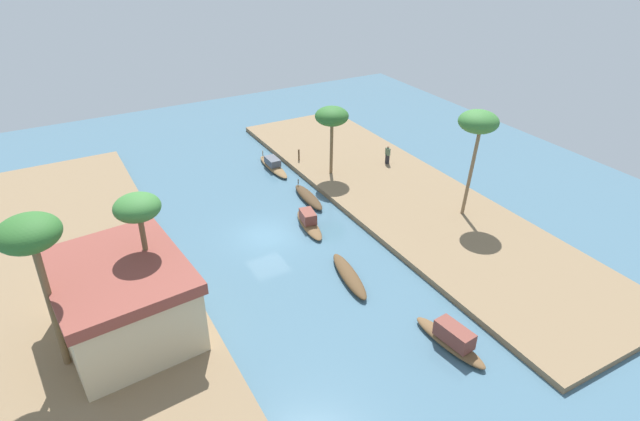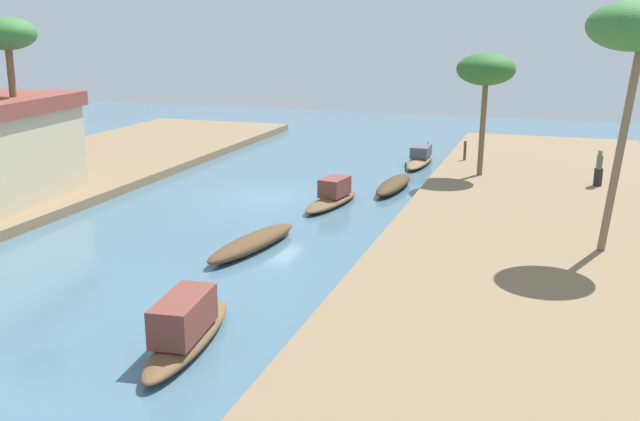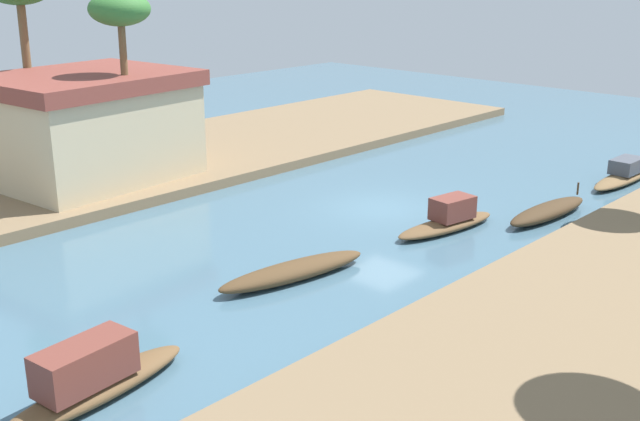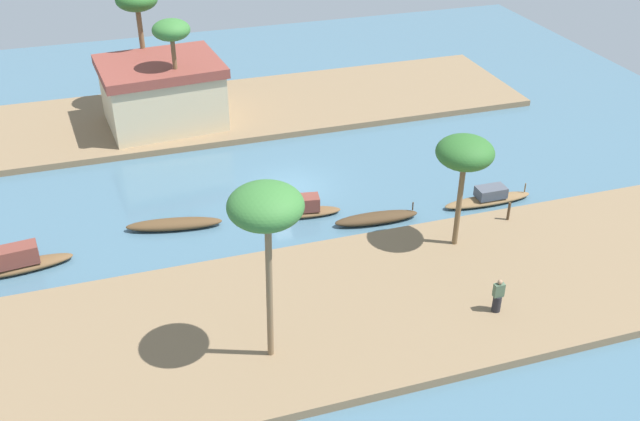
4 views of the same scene
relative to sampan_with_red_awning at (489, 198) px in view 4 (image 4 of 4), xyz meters
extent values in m
plane|color=#476B7F|center=(-9.55, 4.87, -0.33)|extent=(60.56, 60.56, 0.00)
cube|color=#846B4C|center=(-9.55, -6.44, -0.13)|extent=(37.95, 10.18, 0.40)
cube|color=#846B4C|center=(-9.55, 16.17, -0.13)|extent=(37.95, 10.18, 0.40)
ellipsoid|color=brown|center=(-0.04, 0.00, -0.14)|extent=(5.03, 1.06, 0.38)
cube|color=#4C515B|center=(0.09, 0.00, 0.34)|extent=(1.59, 0.91, 0.57)
cylinder|color=brown|center=(2.17, -0.02, 0.27)|extent=(0.07, 0.07, 0.52)
ellipsoid|color=#47331E|center=(-6.42, 0.01, -0.08)|extent=(4.46, 1.24, 0.51)
cylinder|color=#47331E|center=(-4.49, -0.11, 0.35)|extent=(0.07, 0.07, 0.46)
ellipsoid|color=brown|center=(-16.39, 2.56, -0.07)|extent=(4.90, 1.81, 0.51)
ellipsoid|color=brown|center=(-23.56, 1.05, -0.11)|extent=(4.61, 1.51, 0.44)
cube|color=brown|center=(-23.78, 1.03, 0.55)|extent=(2.13, 1.12, 0.88)
ellipsoid|color=brown|center=(-9.97, 1.83, -0.15)|extent=(4.36, 1.67, 0.37)
cube|color=brown|center=(-9.70, 1.79, 0.41)|extent=(1.55, 1.08, 0.74)
cylinder|color=#232328|center=(-4.47, -8.62, 0.45)|extent=(0.38, 0.38, 0.77)
cube|color=#4C664C|center=(-4.47, -8.62, 1.14)|extent=(0.45, 0.26, 0.61)
sphere|color=#9E7556|center=(-4.47, -8.62, 1.54)|extent=(0.21, 0.21, 0.21)
cylinder|color=#4C3823|center=(-0.24, -2.35, 0.56)|extent=(0.14, 0.14, 0.98)
cylinder|color=#7F6647|center=(-14.11, -8.55, 3.20)|extent=(0.24, 0.73, 6.27)
ellipsoid|color=#387533|center=(-14.11, -8.55, 6.87)|extent=(2.65, 2.65, 1.46)
cylinder|color=brown|center=(-3.80, -3.50, 2.23)|extent=(0.26, 0.30, 4.34)
ellipsoid|color=#2D6628|center=(-3.80, -3.50, 4.93)|extent=(2.64, 2.64, 1.45)
cylinder|color=brown|center=(-15.90, 18.01, 3.42)|extent=(0.33, 0.45, 6.71)
cylinder|color=brown|center=(-14.41, 13.41, 3.09)|extent=(0.27, 0.35, 6.04)
ellipsoid|color=#387533|center=(-14.41, 13.41, 6.56)|extent=(2.26, 2.26, 1.24)
cube|color=beige|center=(-15.22, 15.00, 1.82)|extent=(7.47, 6.40, 3.51)
cube|color=brown|center=(-15.22, 15.00, 3.87)|extent=(7.92, 6.78, 0.59)
camera|label=1|loc=(-38.00, 16.55, 18.90)|focal=29.94mm
camera|label=2|loc=(-36.95, -6.58, 6.96)|focal=39.82mm
camera|label=3|loc=(-30.67, -11.91, 8.23)|focal=43.81mm
camera|label=4|loc=(-18.63, -28.83, 19.15)|focal=40.19mm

